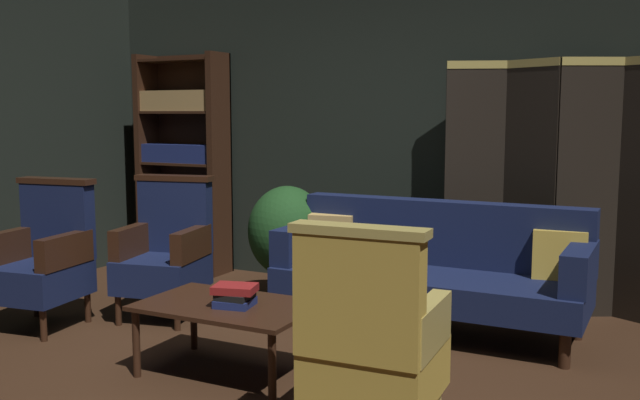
{
  "coord_description": "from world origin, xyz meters",
  "views": [
    {
      "loc": [
        2.02,
        -3.22,
        1.51
      ],
      "look_at": [
        0.0,
        0.8,
        0.95
      ],
      "focal_mm": 39.77,
      "sensor_mm": 36.0,
      "label": 1
    }
  ],
  "objects": [
    {
      "name": "ground_plane",
      "position": [
        0.0,
        0.0,
        0.0
      ],
      "size": [
        10.0,
        10.0,
        0.0
      ],
      "primitive_type": "plane",
      "color": "#331E11"
    },
    {
      "name": "back_wall",
      "position": [
        0.0,
        2.45,
        1.4
      ],
      "size": [
        7.2,
        0.1,
        2.8
      ],
      "primitive_type": "cube",
      "color": "black",
      "rests_on": "ground_plane"
    },
    {
      "name": "folding_screen",
      "position": [
        1.25,
        2.23,
        0.99
      ],
      "size": [
        1.68,
        0.25,
        1.9
      ],
      "color": "black",
      "rests_on": "ground_plane"
    },
    {
      "name": "bookshelf",
      "position": [
        -2.15,
        2.19,
        1.06
      ],
      "size": [
        0.9,
        0.32,
        2.05
      ],
      "color": "black",
      "rests_on": "ground_plane"
    },
    {
      "name": "velvet_couch",
      "position": [
        0.55,
        1.45,
        0.45
      ],
      "size": [
        2.12,
        0.78,
        0.88
      ],
      "color": "black",
      "rests_on": "ground_plane"
    },
    {
      "name": "coffee_table",
      "position": [
        -0.22,
        0.07,
        0.37
      ],
      "size": [
        1.0,
        0.64,
        0.42
      ],
      "color": "black",
      "rests_on": "ground_plane"
    },
    {
      "name": "armchair_gilt_accent",
      "position": [
        0.85,
        -0.39,
        0.49
      ],
      "size": [
        0.61,
        0.6,
        1.04
      ],
      "color": "tan",
      "rests_on": "ground_plane"
    },
    {
      "name": "armchair_wing_left",
      "position": [
        -1.29,
        0.84,
        0.49
      ],
      "size": [
        0.68,
        0.68,
        1.04
      ],
      "color": "black",
      "rests_on": "ground_plane"
    },
    {
      "name": "armchair_wing_right",
      "position": [
        -1.92,
        0.28,
        0.49
      ],
      "size": [
        0.65,
        0.64,
        1.04
      ],
      "color": "black",
      "rests_on": "ground_plane"
    },
    {
      "name": "potted_plant",
      "position": [
        -0.72,
        1.65,
        0.53
      ],
      "size": [
        0.63,
        0.63,
        0.93
      ],
      "color": "brown",
      "rests_on": "ground_plane"
    },
    {
      "name": "book_navy_cloth",
      "position": [
        -0.16,
        0.04,
        0.44
      ],
      "size": [
        0.23,
        0.22,
        0.04
      ],
      "primitive_type": "cube",
      "rotation": [
        0.0,
        0.0,
        0.18
      ],
      "color": "navy",
      "rests_on": "coffee_table"
    },
    {
      "name": "book_black_cloth",
      "position": [
        -0.16,
        0.04,
        0.48
      ],
      "size": [
        0.2,
        0.2,
        0.04
      ],
      "primitive_type": "cube",
      "rotation": [
        0.0,
        0.0,
        0.12
      ],
      "color": "black",
      "rests_on": "book_navy_cloth"
    },
    {
      "name": "book_red_leather",
      "position": [
        -0.16,
        0.04,
        0.52
      ],
      "size": [
        0.27,
        0.23,
        0.04
      ],
      "primitive_type": "cube",
      "rotation": [
        0.0,
        0.0,
        0.27
      ],
      "color": "maroon",
      "rests_on": "book_black_cloth"
    }
  ]
}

